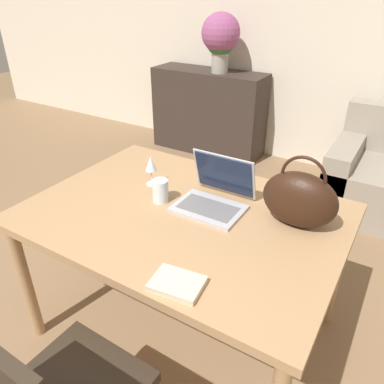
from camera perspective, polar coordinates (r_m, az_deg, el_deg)
wall_back at (r=3.91m, az=21.43°, el=22.26°), size 10.00×0.06×2.70m
dining_table at (r=1.81m, az=-1.27°, el=-5.03°), size 1.46×1.05×0.77m
sideboard at (r=4.25m, az=2.50°, el=12.08°), size 1.25×0.40×0.90m
laptop at (r=1.80m, az=3.67°, el=-0.02°), size 0.32×0.30×0.24m
drinking_glass at (r=1.83m, az=-4.83°, el=0.19°), size 0.08×0.08×0.12m
wine_glass at (r=1.96m, az=-6.29°, el=4.10°), size 0.06×0.06×0.16m
handbag at (r=1.67m, az=16.08°, el=-1.03°), size 0.33×0.16×0.33m
flower_vase at (r=3.98m, az=4.39°, el=22.45°), size 0.38×0.38×0.57m
book at (r=1.37m, az=-2.28°, el=-13.79°), size 0.20×0.16×0.02m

